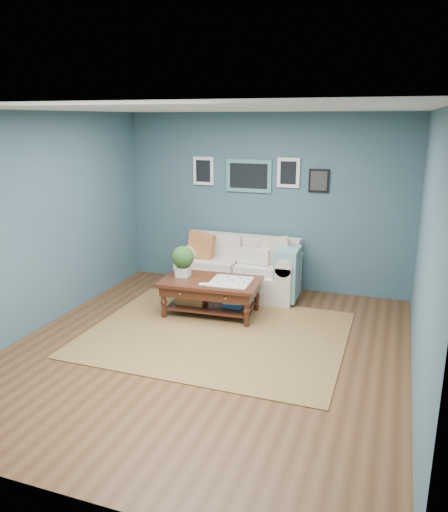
% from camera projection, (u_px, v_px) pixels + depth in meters
% --- Properties ---
extents(room_shell, '(5.00, 5.02, 2.70)m').
position_uv_depth(room_shell, '(207.00, 235.00, 5.50)').
color(room_shell, brown).
rests_on(room_shell, ground).
extents(area_rug, '(3.14, 2.51, 0.01)m').
position_uv_depth(area_rug, '(216.00, 334.00, 6.23)').
color(area_rug, brown).
rests_on(area_rug, ground).
extents(loveseat, '(1.85, 0.84, 0.95)m').
position_uv_depth(loveseat, '(244.00, 269.00, 7.60)').
color(loveseat, beige).
rests_on(loveseat, ground).
extents(coffee_table, '(1.37, 0.85, 0.93)m').
position_uv_depth(coffee_table, '(206.00, 285.00, 6.79)').
color(coffee_table, '#381A11').
rests_on(coffee_table, ground).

